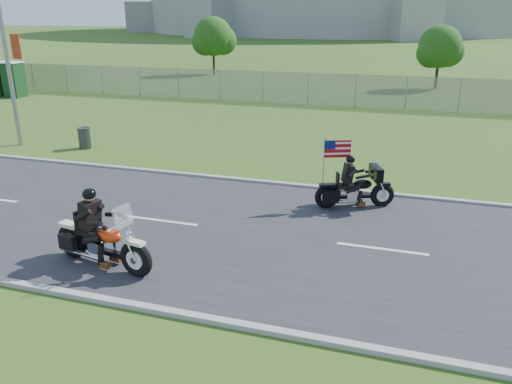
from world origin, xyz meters
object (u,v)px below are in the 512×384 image
(motorcycle_follow, at_px, (355,190))
(motorcycle_lead, at_px, (101,243))
(streetlight, at_px, (3,9))
(porta_toilet_a, at_px, (14,80))
(trash_can, at_px, (84,138))

(motorcycle_follow, bearing_deg, motorcycle_lead, -154.77)
(streetlight, height_order, porta_toilet_a, streetlight)
(streetlight, height_order, trash_can, streetlight)
(motorcycle_lead, distance_m, motorcycle_follow, 7.41)
(streetlight, xyz_separation_m, porta_toilet_a, (-10.02, 10.78, -4.49))
(streetlight, xyz_separation_m, motorcycle_follow, (14.97, -3.52, -5.08))
(motorcycle_follow, bearing_deg, trash_can, 141.22)
(motorcycle_lead, xyz_separation_m, motorcycle_follow, (5.05, 5.42, -0.03))
(motorcycle_follow, xyz_separation_m, trash_can, (-11.90, 3.63, -0.12))
(motorcycle_lead, bearing_deg, streetlight, 149.04)
(trash_can, bearing_deg, porta_toilet_a, 140.85)
(motorcycle_follow, relative_size, trash_can, 2.63)
(streetlight, relative_size, trash_can, 11.42)
(motorcycle_follow, bearing_deg, porta_toilet_a, 128.43)
(porta_toilet_a, relative_size, motorcycle_follow, 1.00)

